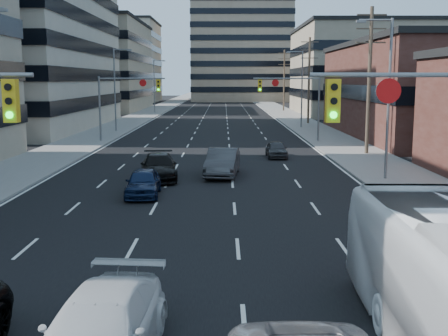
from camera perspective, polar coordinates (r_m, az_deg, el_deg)
road_surface at (r=136.49m, az=-0.59°, el=6.57°), size 18.00×300.00×0.02m
sidewalk_left at (r=137.08m, az=-5.43°, el=6.57°), size 5.00×300.00×0.15m
sidewalk_right at (r=136.86m, az=4.27°, el=6.58°), size 5.00×300.00×0.15m
office_left_far at (r=109.36m, az=-13.62°, el=9.92°), size 20.00×30.00×16.00m
office_right_far at (r=97.30m, az=14.26°, el=9.46°), size 22.00×28.00×14.00m
bg_block_left at (r=149.34m, az=-11.54°, el=10.44°), size 24.00×24.00×20.00m
bg_block_right at (r=139.78m, az=12.81°, el=8.87°), size 22.00×22.00×12.00m
signal_far_left at (r=52.16m, az=-10.05°, el=7.31°), size 6.09×0.33×6.00m
signal_far_right at (r=51.77m, az=7.09°, el=7.36°), size 6.09×0.33×6.00m
utility_pole_block at (r=43.74m, az=14.55°, el=8.80°), size 2.20×0.28×11.00m
utility_pole_midblock at (r=73.18m, az=8.63°, el=8.93°), size 2.20×0.28×11.00m
utility_pole_distant at (r=102.94m, az=6.11°, el=8.96°), size 2.20×0.28×11.00m
streetlight_left_mid at (r=62.47m, az=-10.90°, el=8.22°), size 2.03×0.22×9.00m
streetlight_left_far at (r=97.07m, az=-7.00°, el=8.52°), size 2.03×0.22×9.00m
streetlight_right_near at (r=32.64m, az=16.15°, el=7.51°), size 2.03×0.22×9.00m
streetlight_right_far at (r=66.98m, az=7.79°, el=8.34°), size 2.03×0.22×9.00m
white_van at (r=11.86m, az=-12.48°, el=-15.89°), size 2.47×5.24×1.48m
sedan_blue at (r=27.88m, az=-8.21°, el=-1.47°), size 1.80×4.06×1.36m
sedan_grey_center at (r=33.34m, az=-0.15°, el=0.57°), size 2.22×5.12×1.64m
sedan_black_far at (r=32.46m, az=-6.65°, el=0.12°), size 2.64×5.23×1.46m
sedan_grey_right at (r=41.50m, az=5.34°, el=1.90°), size 1.49×3.61×1.23m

